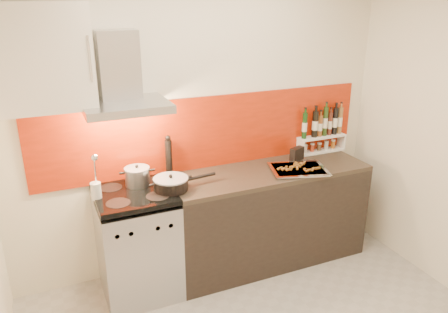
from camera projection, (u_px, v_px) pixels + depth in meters
name	position (u px, v px, depth m)	size (l,w,h in m)	color
back_wall	(203.00, 124.00, 3.77)	(3.40, 0.02, 2.60)	silver
backsplash	(209.00, 132.00, 3.81)	(3.00, 0.02, 0.64)	maroon
range_stove	(138.00, 244.00, 3.55)	(0.60, 0.60, 0.91)	#B7B7BA
counter	(267.00, 215.00, 4.00)	(1.80, 0.60, 0.90)	black
range_hood	(122.00, 82.00, 3.22)	(0.62, 0.50, 0.61)	#B7B7BA
upper_cabinet	(37.00, 58.00, 2.93)	(0.70, 0.35, 0.72)	white
stock_pot	(137.00, 176.00, 3.48)	(0.20, 0.20, 0.17)	#B7B7BA
saute_pan	(172.00, 183.00, 3.42)	(0.53, 0.28, 0.13)	black
utensil_jar	(96.00, 186.00, 3.25)	(0.08, 0.12, 0.38)	silver
pepper_mill	(169.00, 157.00, 3.64)	(0.06, 0.06, 0.37)	black
step_shelf	(322.00, 132.00, 4.23)	(0.50, 0.14, 0.44)	white
caddy_box	(297.00, 154.00, 4.05)	(0.15, 0.06, 0.13)	black
baking_tray	(298.00, 169.00, 3.82)	(0.56, 0.49, 0.03)	silver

